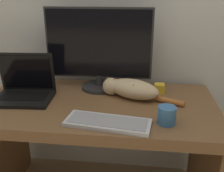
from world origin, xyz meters
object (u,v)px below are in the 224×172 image
Objects in this scene: laptop at (24,90)px; coffee_mug at (167,115)px; cat at (131,88)px; monitor at (99,49)px; external_keyboard at (108,123)px.

coffee_mug is at bearing -18.85° from laptop.
laptop is 0.72× the size of cat.
laptop is 3.90× the size of coffee_mug.
monitor is 0.62m from coffee_mug.
laptop reaches higher than external_keyboard.
cat is (0.62, 0.08, 0.01)m from laptop.
cat reaches higher than coffee_mug.
monitor is 0.51m from laptop.
cat is 5.39× the size of coffee_mug.
external_keyboard is 0.89× the size of cat.
cat reaches higher than external_keyboard.
external_keyboard is at bearing -171.29° from coffee_mug.
coffee_mug is at bearing -46.96° from monitor.
coffee_mug is (0.28, 0.04, 0.03)m from external_keyboard.
external_keyboard is 4.80× the size of coffee_mug.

